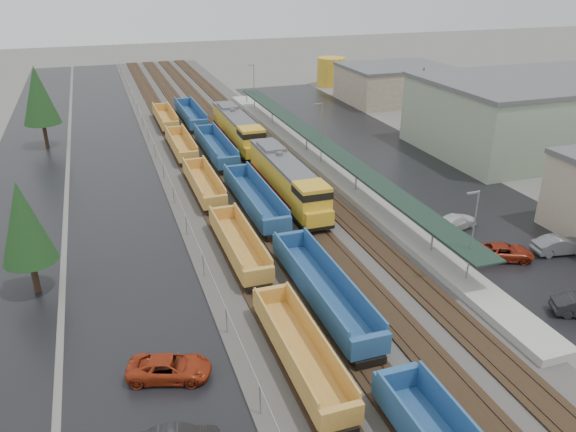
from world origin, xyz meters
name	(u,v)px	position (x,y,z in m)	size (l,w,h in m)	color
ballast_strip	(227,151)	(0.00, 60.00, 0.04)	(20.00, 160.00, 0.08)	#302D2B
trackbed	(227,150)	(0.00, 60.00, 0.16)	(14.60, 160.00, 0.22)	black
west_parking_lot	(112,163)	(-15.00, 60.00, 0.01)	(10.00, 160.00, 0.02)	black
west_road	(26,171)	(-25.00, 60.00, 0.01)	(9.00, 160.00, 0.02)	black
east_commuter_lot	(389,159)	(19.00, 50.00, 0.01)	(16.00, 100.00, 0.02)	black
station_platform	(321,161)	(9.50, 50.01, 0.73)	(3.00, 80.00, 8.00)	#9E9B93
chainlink_fence	(156,150)	(-9.50, 58.44, 1.61)	(0.08, 160.04, 2.02)	gray
industrial_buildings	(536,122)	(37.76, 45.85, 4.25)	(32.52, 75.30, 9.50)	gray
distant_hills	(250,29)	(44.79, 210.68, 0.00)	(301.00, 140.00, 25.20)	#53624C
tree_west_near	(24,223)	(-22.00, 30.00, 5.82)	(3.96, 3.96, 9.00)	#332316
tree_west_far	(38,95)	(-23.00, 70.00, 7.12)	(4.84, 4.84, 11.00)	#332316
tree_east	(422,92)	(28.00, 58.00, 6.47)	(4.40, 4.40, 10.00)	#332316
locomotive_lead	(288,180)	(2.00, 40.84, 2.38)	(2.99, 19.73, 4.47)	black
locomotive_trail	(238,129)	(2.00, 61.84, 2.38)	(2.99, 19.73, 4.47)	black
well_string_yellow	(239,245)	(-6.00, 30.43, 1.12)	(2.49, 104.61, 2.21)	#BE7B34
well_string_blue	(283,237)	(-2.00, 30.51, 1.21)	(2.77, 108.00, 2.45)	navy
storage_tank	(331,72)	(30.75, 97.07, 2.84)	(5.68, 5.68, 5.68)	gold
parked_car_west_c	(169,368)	(-13.80, 16.78, 0.70)	(5.02, 2.32, 1.40)	#9B2F13
parked_car_east_b	(504,252)	(15.15, 22.68, 0.68)	(4.91, 2.26, 1.36)	maroon
parked_car_east_c	(455,222)	(14.75, 29.21, 0.72)	(4.97, 2.02, 1.44)	silver
parked_car_east_e	(560,245)	(20.40, 21.99, 0.78)	(4.74, 1.65, 1.56)	#5B5D60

